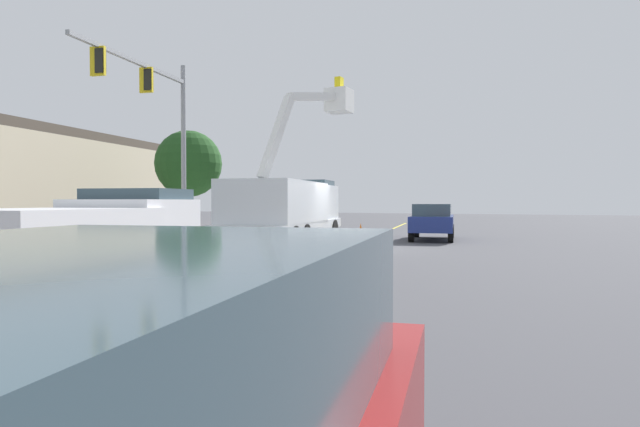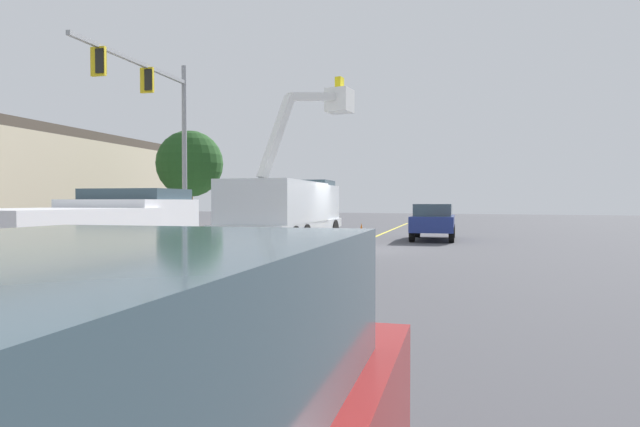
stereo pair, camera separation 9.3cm
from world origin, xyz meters
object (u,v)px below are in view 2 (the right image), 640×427
at_px(service_pickup_truck, 88,241).
at_px(traffic_signal_mast, 158,112).
at_px(traffic_cone_mid_front, 249,265).
at_px(traffic_cone_leading, 55,334).
at_px(traffic_cone_trailing, 361,233).
at_px(traffic_cone_mid_rear, 329,245).
at_px(passing_minivan, 433,219).
at_px(utility_bucket_truck, 288,207).

distance_m(service_pickup_truck, traffic_signal_mast, 13.98).
bearing_deg(traffic_signal_mast, traffic_cone_mid_front, -128.22).
height_order(traffic_cone_leading, traffic_cone_trailing, traffic_cone_trailing).
relative_size(traffic_cone_mid_front, traffic_cone_mid_rear, 1.00).
bearing_deg(passing_minivan, traffic_cone_trailing, 139.33).
height_order(passing_minivan, traffic_cone_mid_front, passing_minivan).
xyz_separation_m(passing_minivan, traffic_signal_mast, (-7.90, 9.59, 4.54)).
distance_m(service_pickup_truck, traffic_cone_trailing, 15.66).
xyz_separation_m(passing_minivan, traffic_cone_mid_front, (-14.94, 0.65, -0.62)).
relative_size(passing_minivan, traffic_cone_mid_rear, 6.99).
height_order(utility_bucket_truck, traffic_cone_mid_front, utility_bucket_truck).
height_order(traffic_cone_mid_rear, traffic_cone_trailing, traffic_cone_trailing).
xyz_separation_m(service_pickup_truck, traffic_cone_mid_rear, (9.51, -0.33, -0.76)).
height_order(utility_bucket_truck, traffic_cone_leading, utility_bucket_truck).
relative_size(traffic_cone_mid_front, traffic_cone_trailing, 0.85).
height_order(service_pickup_truck, passing_minivan, service_pickup_truck).
bearing_deg(traffic_cone_trailing, traffic_signal_mast, 125.11).
distance_m(service_pickup_truck, traffic_cone_leading, 3.72).
xyz_separation_m(traffic_cone_mid_front, traffic_cone_mid_rear, (5.90, 0.68, -0.00)).
height_order(traffic_cone_mid_rear, traffic_signal_mast, traffic_signal_mast).
xyz_separation_m(utility_bucket_truck, passing_minivan, (7.51, -3.71, -0.63)).
relative_size(passing_minivan, traffic_cone_trailing, 5.95).
xyz_separation_m(traffic_cone_leading, traffic_signal_mast, (13.30, 10.41, 5.17)).
bearing_deg(traffic_signal_mast, utility_bucket_truck, -86.22).
relative_size(service_pickup_truck, traffic_signal_mast, 0.74).
bearing_deg(passing_minivan, traffic_cone_mid_front, 177.50).
bearing_deg(traffic_signal_mast, passing_minivan, -50.51).
xyz_separation_m(utility_bucket_truck, traffic_cone_mid_rear, (-1.53, -2.38, -1.25)).
bearing_deg(traffic_cone_trailing, traffic_cone_mid_front, -171.19).
height_order(service_pickup_truck, traffic_cone_mid_front, service_pickup_truck).
bearing_deg(passing_minivan, service_pickup_truck, 174.87).
xyz_separation_m(service_pickup_truck, passing_minivan, (18.55, -1.66, -0.15)).
bearing_deg(traffic_cone_trailing, traffic_cone_mid_rear, -169.05).
bearing_deg(service_pickup_truck, traffic_signal_mast, 36.66).
bearing_deg(traffic_cone_mid_front, traffic_cone_leading, -166.75).
height_order(utility_bucket_truck, service_pickup_truck, utility_bucket_truck).
height_order(utility_bucket_truck, traffic_signal_mast, traffic_signal_mast).
bearing_deg(service_pickup_truck, traffic_cone_trailing, 3.12).
bearing_deg(service_pickup_truck, traffic_cone_mid_front, -15.67).
height_order(utility_bucket_truck, traffic_cone_mid_rear, utility_bucket_truck).
bearing_deg(traffic_cone_mid_rear, service_pickup_truck, 177.99).
bearing_deg(utility_bucket_truck, traffic_cone_trailing, -14.66).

